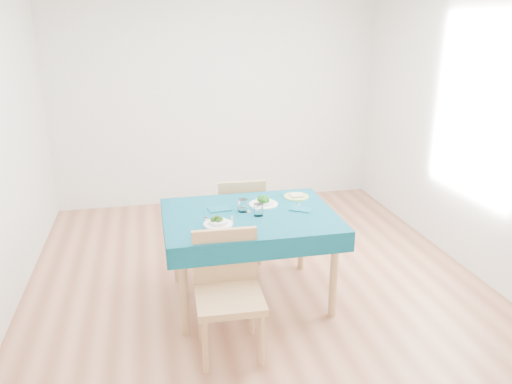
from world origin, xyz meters
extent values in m
cube|color=brown|center=(0.00, 0.00, -0.01)|extent=(4.00, 4.50, 0.02)
cube|color=silver|center=(0.00, 2.25, 1.35)|extent=(4.00, 0.02, 2.70)
cube|color=silver|center=(0.00, -2.25, 1.35)|extent=(4.00, 0.02, 2.70)
cube|color=silver|center=(2.00, 0.00, 1.35)|extent=(0.02, 4.50, 2.70)
cube|color=#074052|center=(-0.11, -0.26, 0.38)|extent=(1.36, 1.04, 0.76)
cube|color=#A27A4C|center=(-0.39, -0.94, 0.57)|extent=(0.47, 0.51, 1.14)
cube|color=#A27A4C|center=(-0.05, 0.51, 0.54)|extent=(0.45, 0.49, 1.09)
cube|color=silver|center=(-0.46, -0.34, 0.76)|extent=(0.04, 0.17, 0.00)
cube|color=silver|center=(-0.27, -0.38, 0.76)|extent=(0.05, 0.21, 0.00)
cube|color=silver|center=(-0.12, -0.15, 0.76)|extent=(0.05, 0.17, 0.00)
cube|color=silver|center=(0.33, -0.18, 0.76)|extent=(0.06, 0.21, 0.00)
cube|color=#0A485B|center=(-0.33, -0.11, 0.76)|extent=(0.19, 0.14, 0.01)
cube|color=#0A485B|center=(0.32, -0.25, 0.76)|extent=(0.22, 0.20, 0.01)
cylinder|color=white|center=(-0.15, -0.19, 0.81)|extent=(0.08, 0.08, 0.10)
cylinder|color=white|center=(-0.05, -0.30, 0.81)|extent=(0.08, 0.08, 0.10)
cylinder|color=#97C05D|center=(0.37, 0.05, 0.76)|extent=(0.22, 0.22, 0.01)
cube|color=beige|center=(0.37, 0.05, 0.78)|extent=(0.11, 0.11, 0.02)
camera|label=1|loc=(-0.85, -3.89, 2.21)|focal=35.00mm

